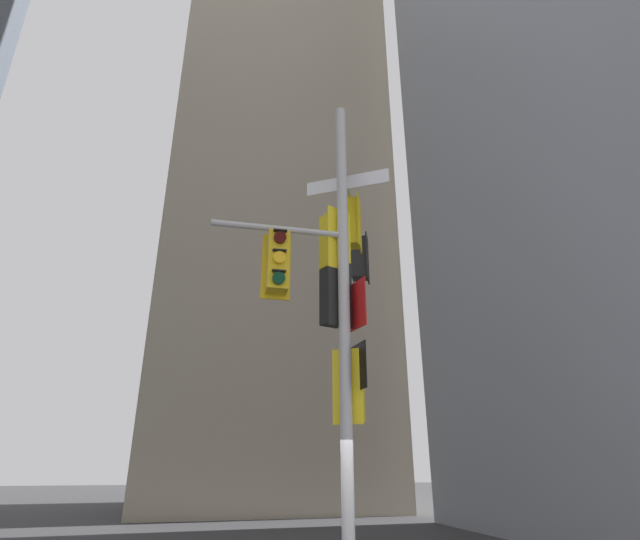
% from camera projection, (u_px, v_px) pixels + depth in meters
% --- Properties ---
extents(building_mid_block, '(12.81, 12.81, 34.70)m').
position_uv_depth(building_mid_block, '(271.00, 225.00, 33.30)').
color(building_mid_block, tan).
rests_on(building_mid_block, ground).
extents(signal_pole_assembly, '(3.69, 3.31, 8.44)m').
position_uv_depth(signal_pole_assembly, '(338.00, 286.00, 8.62)').
color(signal_pole_assembly, '#B2B2B5').
rests_on(signal_pole_assembly, ground).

